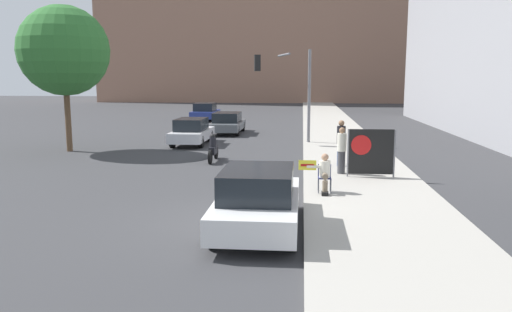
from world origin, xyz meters
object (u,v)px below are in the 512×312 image
Objects in this scene: jogger_on_sidewalk at (342,150)px; parked_car_curbside at (258,200)px; street_tree_near_curb at (64,51)px; car_on_road_distant at (205,112)px; car_on_road_nearest at (192,131)px; pedestrian_behind at (341,143)px; traffic_light_pole at (288,79)px; car_on_road_midblock at (227,123)px; seated_protester at (324,172)px; protest_banner at (371,152)px; motorcycle_on_road at (213,149)px.

parked_car_curbside is (-2.46, -6.69, -0.24)m from jogger_on_sidewalk.
street_tree_near_curb is (-12.82, 5.21, 3.86)m from jogger_on_sidewalk.
parked_car_curbside is 1.06× the size of car_on_road_distant.
pedestrian_behind is at bearing -41.41° from car_on_road_nearest.
car_on_road_nearest is (-5.15, -0.40, -2.77)m from traffic_light_pole.
parked_car_curbside reaches higher than car_on_road_distant.
street_tree_near_curb is at bearing -55.97° from jogger_on_sidewalk.
traffic_light_pole reaches higher than car_on_road_midblock.
seated_protester is 0.71× the size of protest_banner.
parked_car_curbside is 10.01m from motorcycle_on_road.
car_on_road_distant reaches higher than car_on_road_nearest.
pedestrian_behind is 13.57m from car_on_road_midblock.
car_on_road_nearest reaches higher than seated_protester.
protest_banner reaches higher than parked_car_curbside.
seated_protester is at bearing -53.30° from motorcycle_on_road.
traffic_light_pole is 1.09× the size of car_on_road_midblock.
car_on_road_nearest is at bearing -175.57° from traffic_light_pole.
motorcycle_on_road is (-3.06, -5.62, -2.95)m from traffic_light_pole.
parked_car_curbside is 15.62m from car_on_road_nearest.
seated_protester is at bearing 176.83° from pedestrian_behind.
car_on_road_midblock is (-6.33, 12.00, -0.37)m from pedestrian_behind.
car_on_road_midblock is (-5.47, 16.70, -0.07)m from seated_protester.
jogger_on_sidewalk is at bearing -176.31° from pedestrian_behind.
jogger_on_sidewalk is 1.00× the size of protest_banner.
pedestrian_behind is 0.37× the size of traffic_light_pole.
car_on_road_midblock reaches higher than motorcycle_on_road.
seated_protester is 3.95m from parked_car_curbside.
street_tree_near_curb is (-10.62, -3.34, 1.36)m from traffic_light_pole.
car_on_road_distant is 18.45m from street_tree_near_curb.
car_on_road_distant is at bearing 31.35° from pedestrian_behind.
jogger_on_sidewalk is at bearing 69.82° from parked_car_curbside.
street_tree_near_curb is at bearing -128.20° from car_on_road_midblock.
street_tree_near_curb is at bearing 81.43° from pedestrian_behind.
car_on_road_midblock is (-7.20, 14.13, -0.33)m from protest_banner.
traffic_light_pole is 7.05m from motorcycle_on_road.
car_on_road_midblock is at bearing 51.80° from street_tree_near_curb.
car_on_road_midblock is at bearing -70.69° from car_on_road_distant.
protest_banner is at bearing -22.66° from street_tree_near_curb.
motorcycle_on_road is at bearing 116.21° from seated_protester.
car_on_road_nearest is 0.95× the size of car_on_road_midblock.
seated_protester is 12.06m from traffic_light_pole.
pedestrian_behind is at bearing -15.69° from street_tree_near_curb.
jogger_on_sidewalk is at bearing 65.84° from seated_protester.
jogger_on_sidewalk is at bearing -75.57° from traffic_light_pole.
car_on_road_distant is at bearing 98.07° from seated_protester.
protest_banner is (0.87, -2.13, -0.04)m from pedestrian_behind.
street_tree_near_curb is (-3.33, -17.67, 4.11)m from car_on_road_distant.
parked_car_curbside is 30.39m from car_on_road_distant.
protest_banner is 12.04m from car_on_road_nearest.
motorcycle_on_road is at bearing 106.25° from parked_car_curbside.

